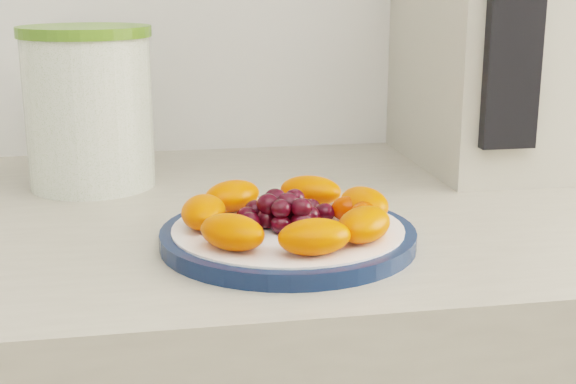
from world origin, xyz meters
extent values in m
cylinder|color=#0E1E3E|center=(-0.12, 1.07, 0.91)|extent=(0.23, 0.23, 0.01)
cylinder|color=white|center=(-0.12, 1.07, 0.91)|extent=(0.21, 0.21, 0.02)
cylinder|color=#43621B|center=(-0.30, 1.32, 0.99)|extent=(0.16, 0.16, 0.17)
cylinder|color=#4B7422|center=(-0.30, 1.32, 1.08)|extent=(0.17, 0.17, 0.01)
cube|color=#B2AD9C|center=(0.21, 1.36, 1.08)|extent=(0.21, 0.29, 0.36)
cube|color=black|center=(0.16, 1.21, 1.09)|extent=(0.06, 0.02, 0.27)
ellipsoid|color=#FF3C00|center=(-0.04, 1.08, 0.93)|extent=(0.05, 0.07, 0.03)
ellipsoid|color=#FF3C00|center=(-0.08, 1.13, 0.93)|extent=(0.07, 0.06, 0.03)
ellipsoid|color=#FF3C00|center=(-0.16, 1.13, 0.93)|extent=(0.07, 0.07, 0.03)
ellipsoid|color=#FF3C00|center=(-0.19, 1.08, 0.93)|extent=(0.05, 0.07, 0.03)
ellipsoid|color=#FF3C00|center=(-0.17, 1.01, 0.93)|extent=(0.07, 0.07, 0.03)
ellipsoid|color=#FF3C00|center=(-0.11, 0.99, 0.93)|extent=(0.07, 0.05, 0.03)
ellipsoid|color=#FF3C00|center=(-0.06, 1.02, 0.93)|extent=(0.07, 0.07, 0.03)
ellipsoid|color=black|center=(-0.12, 1.07, 0.93)|extent=(0.02, 0.02, 0.02)
ellipsoid|color=black|center=(-0.10, 1.07, 0.93)|extent=(0.02, 0.02, 0.02)
ellipsoid|color=black|center=(-0.11, 1.08, 0.93)|extent=(0.02, 0.02, 0.02)
ellipsoid|color=black|center=(-0.13, 1.08, 0.93)|extent=(0.02, 0.02, 0.02)
ellipsoid|color=black|center=(-0.14, 1.07, 0.93)|extent=(0.02, 0.02, 0.02)
ellipsoid|color=black|center=(-0.13, 1.05, 0.93)|extent=(0.02, 0.02, 0.02)
ellipsoid|color=black|center=(-0.11, 1.05, 0.93)|extent=(0.02, 0.02, 0.02)
ellipsoid|color=black|center=(-0.08, 1.08, 0.93)|extent=(0.02, 0.02, 0.02)
ellipsoid|color=black|center=(-0.09, 1.09, 0.93)|extent=(0.02, 0.02, 0.02)
ellipsoid|color=black|center=(-0.11, 1.10, 0.93)|extent=(0.02, 0.02, 0.02)
ellipsoid|color=black|center=(-0.13, 1.10, 0.93)|extent=(0.02, 0.02, 0.02)
ellipsoid|color=black|center=(-0.14, 1.09, 0.93)|extent=(0.02, 0.02, 0.02)
ellipsoid|color=black|center=(-0.15, 1.08, 0.93)|extent=(0.02, 0.02, 0.02)
ellipsoid|color=black|center=(-0.15, 1.06, 0.93)|extent=(0.02, 0.02, 0.02)
ellipsoid|color=black|center=(-0.12, 1.07, 0.94)|extent=(0.02, 0.02, 0.02)
ellipsoid|color=black|center=(-0.11, 1.08, 0.94)|extent=(0.02, 0.02, 0.02)
ellipsoid|color=black|center=(-0.13, 1.08, 0.94)|extent=(0.02, 0.02, 0.02)
ellipsoid|color=black|center=(-0.14, 1.07, 0.94)|extent=(0.02, 0.02, 0.02)
ellipsoid|color=black|center=(-0.13, 1.05, 0.94)|extent=(0.02, 0.02, 0.02)
ellipsoid|color=black|center=(-0.11, 1.05, 0.94)|extent=(0.02, 0.02, 0.02)
ellipsoid|color=red|center=(-0.06, 1.07, 0.93)|extent=(0.03, 0.03, 0.02)
ellipsoid|color=red|center=(-0.04, 1.08, 0.93)|extent=(0.04, 0.03, 0.02)
ellipsoid|color=red|center=(-0.05, 1.05, 0.93)|extent=(0.04, 0.04, 0.02)
camera|label=1|loc=(-0.24, 0.38, 1.14)|focal=50.00mm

